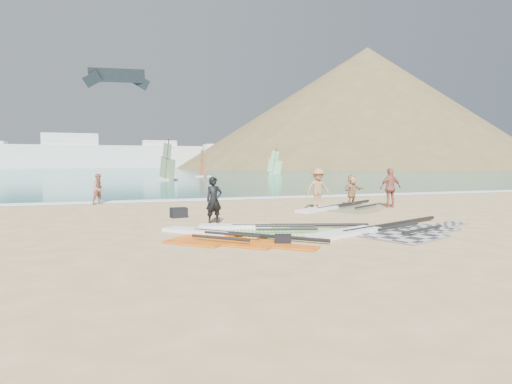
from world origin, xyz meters
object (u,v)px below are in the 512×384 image
object	(u,v)px
rig_red	(219,237)
rig_orange	(343,208)
rig_grey	(387,231)
gear_bag_far	(283,240)
beachgoer_mid	(318,188)
beachgoer_left	(99,189)
beachgoer_right	(352,190)
rig_green	(270,229)
gear_bag_near	(179,213)
beachgoer_back	(390,188)
person_wetsuit	(214,200)

from	to	relation	value
rig_red	rig_orange	bearing A→B (deg)	81.63
rig_red	rig_grey	bearing A→B (deg)	36.33
gear_bag_far	beachgoer_mid	world-z (taller)	beachgoer_mid
rig_red	beachgoer_left	world-z (taller)	beachgoer_left
beachgoer_mid	beachgoer_right	size ratio (longest dim) A/B	1.22
rig_grey	rig_orange	size ratio (longest dim) A/B	1.04
rig_red	beachgoer_right	size ratio (longest dim) A/B	2.94
rig_green	rig_red	xyz separation A→B (m)	(-1.83, -0.85, -0.00)
rig_grey	gear_bag_near	size ratio (longest dim) A/B	10.64
beachgoer_back	beachgoer_right	size ratio (longest dim) A/B	1.22
beachgoer_right	rig_red	bearing A→B (deg)	-163.22
rig_grey	person_wetsuit	distance (m)	5.83
beachgoer_left	beachgoer_mid	distance (m)	11.06
gear_bag_near	person_wetsuit	world-z (taller)	person_wetsuit
gear_bag_near	beachgoer_right	bearing A→B (deg)	12.31
beachgoer_left	beachgoer_back	distance (m)	14.45
rig_green	rig_red	size ratio (longest dim) A/B	1.19
rig_red	beachgoer_left	xyz separation A→B (m)	(-3.54, 11.45, 0.73)
gear_bag_far	beachgoer_right	size ratio (longest dim) A/B	0.28
beachgoer_mid	rig_grey	bearing A→B (deg)	-99.26
rig_grey	beachgoer_left	distance (m)	14.89
rig_red	rig_green	bearing A→B (deg)	68.54
rig_green	rig_orange	distance (m)	7.12
rig_orange	beachgoer_right	distance (m)	1.91
person_wetsuit	beachgoer_mid	bearing A→B (deg)	18.04
rig_grey	rig_orange	bearing A→B (deg)	49.94
rig_grey	gear_bag_near	xyz separation A→B (m)	(-5.52, 5.60, 0.14)
beachgoer_right	beachgoer_left	bearing A→B (deg)	136.34
gear_bag_near	beachgoer_right	xyz separation A→B (m)	(8.81, 1.92, 0.58)
rig_green	gear_bag_far	distance (m)	2.29
person_wetsuit	beachgoer_back	world-z (taller)	beachgoer_back
rig_green	rig_red	world-z (taller)	rig_green
beachgoer_right	rig_grey	bearing A→B (deg)	-136.16
gear_bag_far	beachgoer_mid	bearing A→B (deg)	57.49
rig_green	beachgoer_right	world-z (taller)	beachgoer_right
rig_orange	beachgoer_mid	distance (m)	1.47
beachgoer_mid	beachgoer_right	distance (m)	2.43
rig_red	gear_bag_near	world-z (taller)	gear_bag_near
gear_bag_near	beachgoer_mid	bearing A→B (deg)	9.42
beachgoer_right	gear_bag_near	bearing A→B (deg)	169.75
gear_bag_far	beachgoer_back	xyz separation A→B (m)	(8.27, 6.91, 0.81)
rig_grey	person_wetsuit	bearing A→B (deg)	120.92
rig_red	beachgoer_mid	distance (m)	8.61
rig_orange	beachgoer_back	bearing A→B (deg)	-33.18
rig_grey	beachgoer_right	distance (m)	8.24
gear_bag_near	beachgoer_back	world-z (taller)	beachgoer_back
rig_green	gear_bag_far	xyz separation A→B (m)	(-0.47, -2.24, 0.08)
beachgoer_mid	beachgoer_right	xyz separation A→B (m)	(2.28, 0.84, -0.17)
rig_red	beachgoer_back	distance (m)	11.14
beachgoer_left	beachgoer_right	size ratio (longest dim) A/B	1.01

